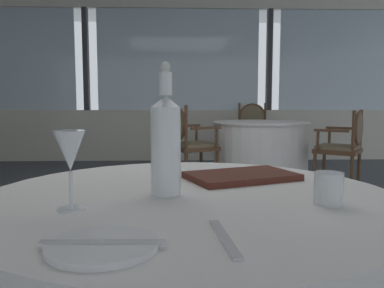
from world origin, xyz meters
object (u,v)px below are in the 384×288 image
object	(u,v)px
dining_chair_0_0	(187,138)
dining_chair_0_1	(345,142)
side_plate	(102,245)
menu_book	(241,176)
dining_chair_0_2	(253,129)
water_tumbler	(328,188)
water_bottle	(165,142)
wine_glass	(69,153)

from	to	relation	value
dining_chair_0_0	dining_chair_0_1	size ratio (longest dim) A/B	1.06
side_plate	menu_book	size ratio (longest dim) A/B	0.58
menu_book	dining_chair_0_1	xyz separation A→B (m)	(1.70, 3.15, -0.22)
dining_chair_0_0	dining_chair_0_2	size ratio (longest dim) A/B	0.98
water_tumbler	water_bottle	bearing A→B (deg)	163.37
side_plate	menu_book	world-z (taller)	menu_book
dining_chair_0_0	dining_chair_0_2	world-z (taller)	dining_chair_0_2
side_plate	dining_chair_0_1	distance (m)	4.25
water_bottle	side_plate	bearing A→B (deg)	-103.45
dining_chair_0_1	dining_chair_0_2	distance (m)	1.80
menu_book	wine_glass	bearing A→B (deg)	-163.52
side_plate	dining_chair_0_1	size ratio (longest dim) A/B	0.21
water_bottle	menu_book	size ratio (longest dim) A/B	1.06
water_tumbler	dining_chair_0_1	xyz separation A→B (m)	(1.54, 3.46, -0.24)
menu_book	dining_chair_0_0	xyz separation A→B (m)	(-0.09, 3.31, -0.18)
dining_chair_0_2	dining_chair_0_1	bearing A→B (deg)	29.87
menu_book	dining_chair_0_1	bearing A→B (deg)	40.51
wine_glass	water_tumbler	xyz separation A→B (m)	(0.60, 0.03, -0.09)
water_bottle	dining_chair_0_2	xyz separation A→B (m)	(1.18, 4.98, -0.30)
dining_chair_0_0	side_plate	bearing A→B (deg)	-118.12
water_tumbler	dining_chair_0_0	xyz separation A→B (m)	(-0.25, 3.62, -0.21)
water_tumbler	dining_chair_0_1	distance (m)	3.79
side_plate	water_bottle	distance (m)	0.42
dining_chair_0_1	dining_chair_0_2	bearing A→B (deg)	-30.13
wine_glass	water_tumbler	world-z (taller)	wine_glass
side_plate	dining_chair_0_2	size ratio (longest dim) A/B	0.19
side_plate	water_tumbler	size ratio (longest dim) A/B	2.46
menu_book	dining_chair_0_1	world-z (taller)	dining_chair_0_1
wine_glass	side_plate	bearing A→B (deg)	-64.25
side_plate	wine_glass	size ratio (longest dim) A/B	1.05
dining_chair_0_0	dining_chair_0_2	xyz separation A→B (m)	(1.04, 1.47, 0.01)
water_bottle	dining_chair_0_0	xyz separation A→B (m)	(0.14, 3.50, -0.31)
menu_book	dining_chair_0_0	size ratio (longest dim) A/B	0.35
wine_glass	dining_chair_0_1	size ratio (longest dim) A/B	0.20
side_plate	water_tumbler	xyz separation A→B (m)	(0.48, 0.27, 0.03)
menu_book	water_bottle	bearing A→B (deg)	-161.33
water_tumbler	dining_chair_0_2	distance (m)	5.16
dining_chair_0_0	dining_chair_0_1	world-z (taller)	dining_chair_0_0
water_bottle	water_tumbler	bearing A→B (deg)	-16.63
water_bottle	water_tumbler	world-z (taller)	water_bottle
side_plate	dining_chair_0_0	distance (m)	3.90
water_tumbler	dining_chair_0_0	size ratio (longest dim) A/B	0.08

